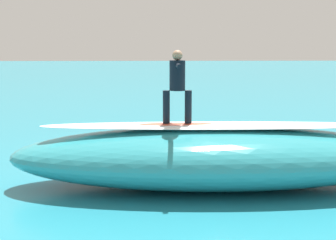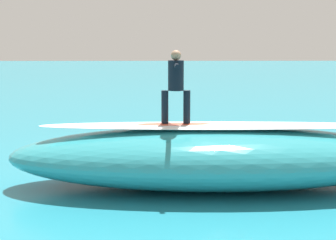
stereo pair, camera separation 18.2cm
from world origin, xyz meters
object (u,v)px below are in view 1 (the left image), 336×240
object	(u,v)px
surfer_riding	(177,81)
surfboard_paddling	(161,143)
surfboard_riding	(177,125)
surfer_paddling	(157,137)

from	to	relation	value
surfer_riding	surfboard_paddling	distance (m)	5.16
surfboard_paddling	surfer_riding	bearing A→B (deg)	-77.14
surfboard_riding	surfer_paddling	size ratio (longest dim) A/B	1.14
surfer_riding	surfboard_paddling	world-z (taller)	surfer_riding
surfboard_paddling	surfer_paddling	bearing A→B (deg)	-180.00
surfer_riding	surfer_paddling	size ratio (longest dim) A/B	0.86
surfer_riding	surfer_paddling	world-z (taller)	surfer_riding
surfboard_paddling	surfer_paddling	world-z (taller)	surfer_paddling
surfboard_paddling	surfer_paddling	distance (m)	0.23
surfboard_riding	surfer_riding	size ratio (longest dim) A/B	1.32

